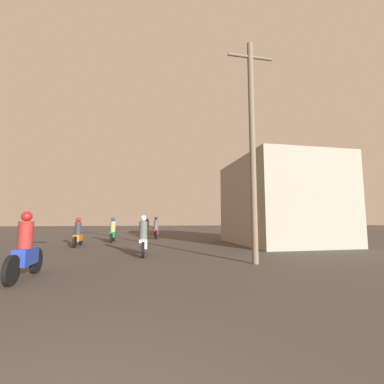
{
  "coord_description": "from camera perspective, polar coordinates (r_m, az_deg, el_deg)",
  "views": [
    {
      "loc": [
        0.88,
        -1.24,
        1.39
      ],
      "look_at": [
        4.37,
        16.42,
        3.34
      ],
      "focal_mm": 24.0,
      "sensor_mm": 36.0,
      "label": 1
    }
  ],
  "objects": [
    {
      "name": "motorcycle_yellow",
      "position": [
        24.86,
        -9.97,
        -7.82
      ],
      "size": [
        0.6,
        1.97,
        1.6
      ],
      "rotation": [
        0.0,
        0.0,
        0.03
      ],
      "color": "black",
      "rests_on": "ground_plane"
    },
    {
      "name": "building_right_near",
      "position": [
        16.0,
        18.96,
        -2.11
      ],
      "size": [
        5.23,
        6.52,
        4.87
      ],
      "color": "gray",
      "rests_on": "ground_plane"
    },
    {
      "name": "motorcycle_orange",
      "position": [
        14.91,
        -24.0,
        -8.68
      ],
      "size": [
        0.6,
        1.87,
        1.52
      ],
      "rotation": [
        0.0,
        0.0,
        -0.12
      ],
      "color": "black",
      "rests_on": "ground_plane"
    },
    {
      "name": "motorcycle_white",
      "position": [
        10.46,
        -10.82,
        -10.3
      ],
      "size": [
        0.6,
        1.92,
        1.57
      ],
      "rotation": [
        0.0,
        0.0,
        0.03
      ],
      "color": "black",
      "rests_on": "ground_plane"
    },
    {
      "name": "motorcycle_blue",
      "position": [
        7.42,
        -33.04,
        -11.04
      ],
      "size": [
        0.6,
        1.98,
        1.6
      ],
      "rotation": [
        0.0,
        0.0,
        0.09
      ],
      "color": "black",
      "rests_on": "ground_plane"
    },
    {
      "name": "utility_pole_near",
      "position": [
        8.93,
        13.27,
        10.4
      ],
      "size": [
        1.6,
        0.2,
        7.51
      ],
      "color": "#6B5B4C",
      "rests_on": "ground_plane"
    },
    {
      "name": "motorcycle_green",
      "position": [
        17.29,
        -17.18,
        -8.52
      ],
      "size": [
        0.6,
        2.06,
        1.53
      ],
      "rotation": [
        0.0,
        0.0,
        -0.02
      ],
      "color": "black",
      "rests_on": "ground_plane"
    },
    {
      "name": "motorcycle_red",
      "position": [
        19.58,
        -8.03,
        -8.33
      ],
      "size": [
        0.6,
        2.12,
        1.61
      ],
      "rotation": [
        0.0,
        0.0,
        -0.0
      ],
      "color": "black",
      "rests_on": "ground_plane"
    }
  ]
}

